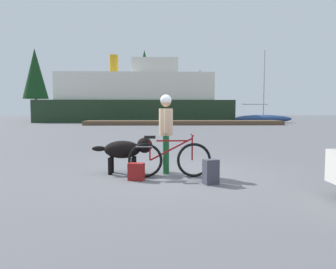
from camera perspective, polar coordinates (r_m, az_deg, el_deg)
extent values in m
plane|color=slate|center=(7.27, 1.46, -7.16)|extent=(160.00, 160.00, 0.00)
torus|color=black|center=(7.02, 4.60, -4.51)|extent=(0.74, 0.06, 0.74)
torus|color=black|center=(6.97, -4.02, -4.57)|extent=(0.74, 0.06, 0.74)
cube|color=maroon|center=(6.92, 0.72, -1.12)|extent=(0.67, 0.03, 0.03)
cube|color=maroon|center=(6.94, 0.55, -2.64)|extent=(0.90, 0.03, 0.49)
cylinder|color=maroon|center=(6.94, -3.21, -2.85)|extent=(0.03, 0.03, 0.42)
cylinder|color=maroon|center=(6.98, 4.29, -2.41)|extent=(0.03, 0.03, 0.52)
cube|color=black|center=(6.91, -3.22, -0.47)|extent=(0.24, 0.10, 0.06)
cylinder|color=maroon|center=(6.95, 4.30, -0.12)|extent=(0.03, 0.44, 0.03)
cube|color=slate|center=(6.93, -4.20, -2.12)|extent=(0.36, 0.14, 0.02)
cylinder|color=#19592D|center=(7.56, -0.40, -3.38)|extent=(0.14, 0.14, 0.87)
cylinder|color=#19592D|center=(7.35, -0.35, -3.61)|extent=(0.14, 0.14, 0.87)
cylinder|color=#D8B28C|center=(7.39, -0.37, 2.22)|extent=(0.32, 0.32, 0.62)
cylinder|color=#D8B28C|center=(7.61, -0.42, 2.55)|extent=(0.09, 0.09, 0.54)
cylinder|color=#D8B28C|center=(7.17, -0.32, 2.44)|extent=(0.09, 0.09, 0.54)
sphere|color=tan|center=(7.39, -0.38, 5.83)|extent=(0.24, 0.24, 0.24)
sphere|color=white|center=(7.39, -0.38, 6.06)|extent=(0.25, 0.25, 0.25)
ellipsoid|color=black|center=(7.44, -8.06, -2.63)|extent=(0.82, 0.47, 0.40)
sphere|color=black|center=(7.40, -4.14, -1.90)|extent=(0.35, 0.35, 0.35)
ellipsoid|color=black|center=(7.51, -12.07, -2.46)|extent=(0.32, 0.12, 0.12)
cylinder|color=black|center=(7.60, -5.96, -5.24)|extent=(0.10, 0.10, 0.38)
cylinder|color=black|center=(7.35, -6.10, -5.58)|extent=(0.10, 0.10, 0.38)
cylinder|color=black|center=(7.65, -9.88, -5.21)|extent=(0.10, 0.10, 0.38)
cylinder|color=black|center=(7.40, -10.15, -5.55)|extent=(0.10, 0.10, 0.38)
cube|color=#3F3F4C|center=(6.42, 7.56, -6.52)|extent=(0.33, 0.28, 0.49)
cube|color=maroon|center=(6.75, -5.61, -6.54)|extent=(0.36, 0.26, 0.36)
cube|color=brown|center=(31.97, 2.70, 2.10)|extent=(19.15, 2.99, 0.40)
cube|color=#1E331E|center=(40.74, -5.57, 4.11)|extent=(22.94, 8.36, 2.59)
cube|color=silver|center=(40.83, -5.61, 8.18)|extent=(18.36, 7.02, 3.20)
cube|color=silver|center=(41.00, -2.36, 11.69)|extent=(5.51, 5.02, 1.80)
cylinder|color=#BF8C19|center=(41.37, -9.53, 11.99)|extent=(1.10, 1.10, 2.40)
ellipsoid|color=navy|center=(38.03, 16.41, 2.66)|extent=(6.53, 1.83, 0.90)
cylinder|color=#B2B2B7|center=(38.13, 16.55, 8.75)|extent=(0.14, 0.14, 7.19)
cylinder|color=#B2B2B7|center=(37.72, 15.05, 5.18)|extent=(2.94, 0.10, 0.10)
cylinder|color=#4C331E|center=(56.69, -22.21, 4.21)|extent=(0.34, 0.34, 3.28)
cone|color=#143819|center=(56.99, -22.37, 9.89)|extent=(3.97, 3.97, 8.01)
cylinder|color=#4C331E|center=(54.09, -4.14, 4.13)|extent=(0.35, 0.35, 2.52)
cone|color=#19471E|center=(54.37, -4.17, 10.09)|extent=(4.29, 4.29, 8.77)
cylinder|color=#4C331E|center=(55.55, 5.60, 3.86)|extent=(0.37, 0.37, 2.01)
cone|color=#19471E|center=(55.67, 5.63, 8.11)|extent=(3.13, 3.13, 6.25)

